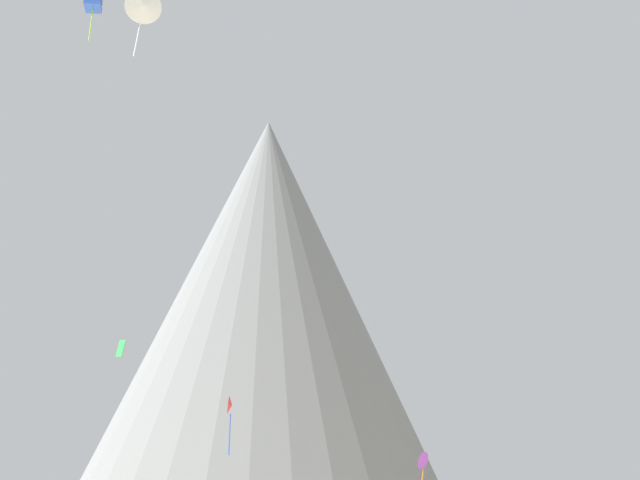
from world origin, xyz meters
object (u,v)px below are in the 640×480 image
(kite_red_low, at_px, (230,406))
(kite_violet_low, at_px, (421,460))
(rock_massif, at_px, (260,324))
(kite_blue_high, at_px, (93,2))
(kite_green_mid, at_px, (121,348))
(kite_white_high, at_px, (143,6))

(kite_red_low, bearing_deg, kite_violet_low, -76.81)
(kite_red_low, bearing_deg, rock_massif, -0.67)
(kite_blue_high, xyz_separation_m, kite_violet_low, (22.67, 19.32, -30.73))
(kite_green_mid, relative_size, kite_white_high, 0.30)
(kite_violet_low, distance_m, kite_white_high, 40.48)
(kite_blue_high, bearing_deg, kite_green_mid, 88.38)
(rock_massif, bearing_deg, kite_blue_high, -90.56)
(kite_blue_high, distance_m, kite_white_high, 4.04)
(kite_red_low, distance_m, kite_blue_high, 31.31)
(kite_blue_high, relative_size, kite_violet_low, 1.14)
(rock_massif, relative_size, kite_red_low, 14.29)
(kite_red_low, xyz_separation_m, kite_blue_high, (-8.11, -13.79, 26.91))
(kite_red_low, height_order, kite_blue_high, kite_blue_high)
(kite_red_low, distance_m, kite_white_high, 30.00)
(kite_green_mid, xyz_separation_m, kite_red_low, (11.53, -8.00, -5.97))
(kite_blue_high, bearing_deg, kite_white_high, -19.75)
(kite_green_mid, bearing_deg, kite_white_high, -169.15)
(kite_blue_high, bearing_deg, kite_red_low, 49.00)
(rock_massif, distance_m, kite_green_mid, 54.30)
(rock_massif, xyz_separation_m, kite_blue_high, (-0.73, -74.43, 8.29))
(rock_massif, xyz_separation_m, kite_violet_low, (21.94, -55.11, -22.44))
(kite_white_high, bearing_deg, rock_massif, 71.25)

